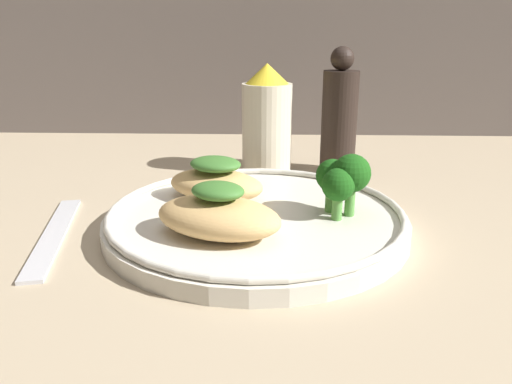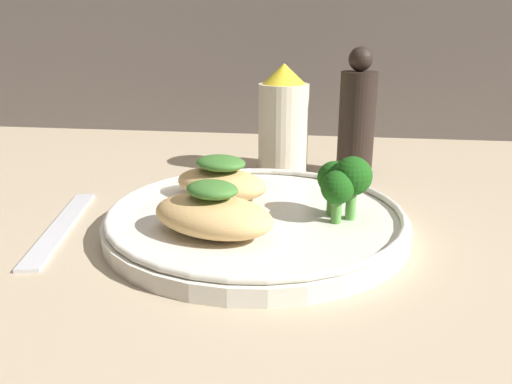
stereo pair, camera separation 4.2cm
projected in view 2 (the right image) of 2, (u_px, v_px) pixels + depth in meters
The scene contains 8 objects.
ground_plane at pixel (256, 234), 43.36cm from camera, with size 180.00×180.00×1.00cm, color tan.
plate at pixel (256, 219), 42.89cm from camera, with size 25.81×25.81×2.00cm.
grilled_meat_front at pixel (213, 213), 38.28cm from camera, with size 11.43×9.08×4.23cm.
grilled_meat_middle at pixel (221, 180), 46.51cm from camera, with size 10.56×8.59×3.97cm.
broccoli_bunch at pixel (343, 181), 40.83cm from camera, with size 4.48×4.80×5.35cm.
sauce_bottle at pixel (283, 121), 58.48cm from camera, with size 5.86×5.86×12.72cm.
pepper_grinder at pixel (357, 119), 57.20cm from camera, with size 4.16×4.16×14.60cm.
fork at pixel (61, 225), 43.34cm from camera, with size 5.28×16.78×0.60cm.
Camera 2 is at (5.57, -39.56, 16.75)cm, focal length 35.00 mm.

